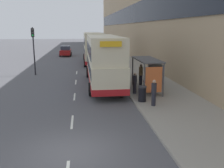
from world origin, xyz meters
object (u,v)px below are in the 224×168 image
pedestrian_1 (162,73)px  pedestrian_2 (141,74)px  pedestrian_3 (135,83)px  traffic_light_far_kerb (33,43)px  bus_shelter (150,69)px  litter_bin (142,94)px  pedestrian_at_shelter (154,93)px  car_0 (66,51)px  double_decker_bus_ahead (93,47)px  car_1 (88,42)px  double_decker_bus_near (103,59)px

pedestrian_1 → pedestrian_2: bearing=-165.5°
pedestrian_3 → traffic_light_far_kerb: bearing=133.1°
bus_shelter → litter_bin: bus_shelter is taller
pedestrian_2 → pedestrian_1: bearing=14.5°
pedestrian_at_shelter → litter_bin: size_ratio=1.59×
car_0 → double_decker_bus_ahead: bearing=113.9°
pedestrian_1 → traffic_light_far_kerb: 13.72m
car_1 → bus_shelter: bearing=-86.8°
double_decker_bus_near → car_0: (-4.73, 24.50, -1.40)m
double_decker_bus_near → double_decker_bus_ahead: bearing=90.7°
bus_shelter → pedestrian_3: bearing=-158.5°
litter_bin → bus_shelter: bearing=64.9°
double_decker_bus_ahead → car_0: 11.30m
pedestrian_3 → litter_bin: bearing=-88.2°
pedestrian_3 → litter_bin: size_ratio=1.50×
car_1 → pedestrian_at_shelter: (2.47, -61.17, 0.09)m
car_1 → traffic_light_far_kerb: 49.15m
pedestrian_1 → litter_bin: size_ratio=1.73×
traffic_light_far_kerb → double_decker_bus_ahead: bearing=51.6°
double_decker_bus_near → double_decker_bus_ahead: same height
car_1 → pedestrian_1: size_ratio=2.50×
double_decker_bus_ahead → pedestrian_1: (5.35, -14.61, -1.22)m
car_0 → car_1: size_ratio=0.96×
double_decker_bus_near → litter_bin: (2.08, -5.78, -1.62)m
pedestrian_1 → traffic_light_far_kerb: size_ratio=0.36×
double_decker_bus_ahead → pedestrian_2: 15.54m
double_decker_bus_ahead → car_1: bearing=89.6°
litter_bin → pedestrian_1: bearing=60.3°
pedestrian_2 → litter_bin: size_ratio=1.71×
pedestrian_2 → litter_bin: pedestrian_2 is taller
pedestrian_3 → car_1: bearing=91.9°
double_decker_bus_ahead → pedestrian_at_shelter: bearing=-82.5°
double_decker_bus_ahead → car_0: size_ratio=2.49×
double_decker_bus_ahead → pedestrian_at_shelter: 21.25m
pedestrian_at_shelter → pedestrian_2: bearing=84.5°
bus_shelter → pedestrian_3: bus_shelter is taller
double_decker_bus_near → pedestrian_at_shelter: (2.57, -6.78, -1.29)m
bus_shelter → pedestrian_at_shelter: size_ratio=2.52×
traffic_light_far_kerb → pedestrian_1: bearing=-27.1°
double_decker_bus_ahead → car_0: (-4.55, 10.25, -1.40)m
double_decker_bus_near → pedestrian_2: size_ratio=6.22×
car_0 → pedestrian_3: size_ratio=2.76×
bus_shelter → traffic_light_far_kerb: traffic_light_far_kerb is taller
double_decker_bus_ahead → car_0: double_decker_bus_ahead is taller
bus_shelter → pedestrian_1: size_ratio=2.32×
car_1 → pedestrian_3: bearing=-88.1°
bus_shelter → double_decker_bus_near: size_ratio=0.38×
car_0 → traffic_light_far_kerb: (-2.14, -18.70, 2.49)m
pedestrian_2 → pedestrian_3: size_ratio=1.14×
car_0 → pedestrian_3: (6.74, -28.18, 0.06)m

